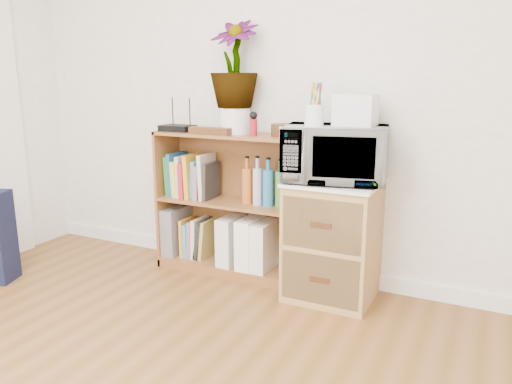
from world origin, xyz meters
The scene contains 21 objects.
skirting_board centered at (0.00, 2.24, 0.05)m, with size 4.00×0.02×0.10m, color white.
bookshelf centered at (-0.35, 2.10, 0.47)m, with size 1.00×0.30×0.95m, color brown.
wicker_unit centered at (0.40, 2.02, 0.35)m, with size 0.50×0.45×0.70m, color #9E7542.
microwave centered at (0.40, 2.02, 0.88)m, with size 0.58×0.39×0.32m, color silver.
pen_cup centered at (0.29, 1.94, 1.10)m, with size 0.11×0.11×0.12m, color silver.
small_appliance centered at (0.50, 2.06, 1.13)m, with size 0.22×0.18×0.18m, color silver.
router centered at (-0.73, 2.08, 0.97)m, with size 0.22×0.15×0.04m, color black.
white_bowl centered at (-0.55, 2.07, 0.97)m, with size 0.13×0.13×0.03m, color silver.
plant_pot centered at (-0.31, 2.12, 1.03)m, with size 0.19×0.19×0.16m, color white.
potted_plant centered at (-0.31, 2.12, 1.39)m, with size 0.30×0.30×0.54m, color #2B6B2F.
trinket_box centered at (-0.42, 2.00, 0.97)m, with size 0.28×0.07×0.05m, color #3C2310.
kokeshi_doll centered at (-0.14, 2.06, 1.00)m, with size 0.05×0.05×0.10m, color maroon.
wooden_bowl centered at (0.02, 2.11, 0.99)m, with size 0.13×0.13×0.08m, color #341E0E.
paint_jars centered at (0.10, 2.01, 0.98)m, with size 0.12×0.04×0.06m, color pink.
file_box centered at (-0.78, 2.10, 0.24)m, with size 0.10×0.27×0.33m, color slate.
magazine_holder_left centered at (-0.33, 2.09, 0.23)m, with size 0.10×0.26×0.32m, color silver.
magazine_holder_mid centered at (-0.18, 2.09, 0.24)m, with size 0.11×0.27×0.33m, color white.
magazine_holder_right centered at (-0.08, 2.09, 0.23)m, with size 0.10×0.25×0.32m, color white.
cookbooks centered at (-0.64, 2.10, 0.63)m, with size 0.35×0.20×0.31m.
liquor_bottles centered at (-0.05, 2.10, 0.65)m, with size 0.38×0.07×0.31m.
lower_books centered at (-0.60, 2.10, 0.20)m, with size 0.20×0.19×0.28m.
Camera 1 is at (1.24, -0.72, 1.31)m, focal length 35.00 mm.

